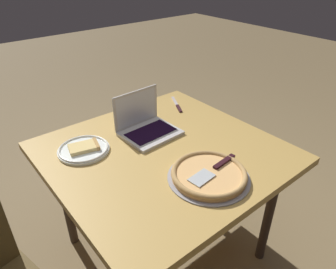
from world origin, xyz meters
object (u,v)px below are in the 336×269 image
(table_knife, at_px, (177,106))
(laptop, at_px, (146,125))
(pizza_plate, at_px, (84,149))
(pizza_tray, at_px, (209,174))
(dining_table, at_px, (164,161))

(table_knife, bearing_deg, laptop, -157.86)
(pizza_plate, height_order, pizza_tray, pizza_tray)
(pizza_plate, bearing_deg, pizza_tray, -58.73)
(dining_table, height_order, pizza_tray, pizza_tray)
(laptop, bearing_deg, dining_table, -100.21)
(pizza_plate, relative_size, table_knife, 1.17)
(pizza_plate, bearing_deg, dining_table, -37.82)
(laptop, distance_m, table_knife, 0.39)
(dining_table, xyz_separation_m, laptop, (0.04, 0.20, 0.12))
(laptop, relative_size, table_knife, 1.37)
(pizza_plate, distance_m, pizza_tray, 0.65)
(pizza_plate, height_order, table_knife, pizza_plate)
(pizza_plate, bearing_deg, laptop, -7.69)
(laptop, height_order, table_knife, laptop)
(pizza_tray, relative_size, table_knife, 1.67)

